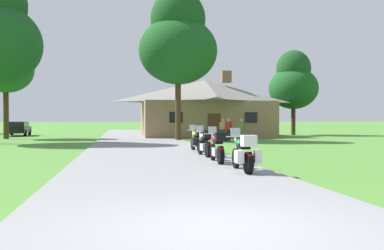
{
  "coord_description": "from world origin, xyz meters",
  "views": [
    {
      "loc": [
        -1.36,
        -5.87,
        1.64
      ],
      "look_at": [
        2.17,
        15.1,
        1.34
      ],
      "focal_mm": 39.03,
      "sensor_mm": 36.0,
      "label": 1
    }
  ],
  "objects_px": {
    "motorcycle_silver_third_in_row": "(205,143)",
    "tree_by_lodge_front": "(178,42)",
    "bystander_red_shirt_near_lodge": "(229,128)",
    "tree_right_of_lodge": "(293,83)",
    "motorcycle_green_nearest_to_camera": "(244,154)",
    "bystander_olive_shirt_by_tree": "(242,129)",
    "bystander_tan_shirt_beside_signpost": "(223,129)",
    "tree_left_far": "(6,63)",
    "parked_black_suv_far_left": "(18,128)",
    "motorcycle_yellow_farthest_in_row": "(198,140)",
    "motorcycle_red_second_in_row": "(217,147)"
  },
  "relations": [
    {
      "from": "tree_left_far",
      "to": "parked_black_suv_far_left",
      "type": "relative_size",
      "value": 1.96
    },
    {
      "from": "bystander_tan_shirt_beside_signpost",
      "to": "tree_by_lodge_front",
      "type": "relative_size",
      "value": 0.14
    },
    {
      "from": "bystander_red_shirt_near_lodge",
      "to": "bystander_olive_shirt_by_tree",
      "type": "distance_m",
      "value": 1.77
    },
    {
      "from": "motorcycle_green_nearest_to_camera",
      "to": "bystander_tan_shirt_beside_signpost",
      "type": "relative_size",
      "value": 1.25
    },
    {
      "from": "motorcycle_green_nearest_to_camera",
      "to": "motorcycle_red_second_in_row",
      "type": "height_order",
      "value": "same"
    },
    {
      "from": "motorcycle_silver_third_in_row",
      "to": "bystander_red_shirt_near_lodge",
      "type": "xyz_separation_m",
      "value": [
        4.38,
        12.83,
        0.33
      ]
    },
    {
      "from": "bystander_red_shirt_near_lodge",
      "to": "bystander_tan_shirt_beside_signpost",
      "type": "height_order",
      "value": "bystander_red_shirt_near_lodge"
    },
    {
      "from": "motorcycle_green_nearest_to_camera",
      "to": "tree_left_far",
      "type": "bearing_deg",
      "value": 119.16
    },
    {
      "from": "bystander_red_shirt_near_lodge",
      "to": "parked_black_suv_far_left",
      "type": "relative_size",
      "value": 0.36
    },
    {
      "from": "motorcycle_silver_third_in_row",
      "to": "bystander_tan_shirt_beside_signpost",
      "type": "height_order",
      "value": "bystander_tan_shirt_beside_signpost"
    },
    {
      "from": "motorcycle_green_nearest_to_camera",
      "to": "bystander_olive_shirt_by_tree",
      "type": "xyz_separation_m",
      "value": [
        4.8,
        16.59,
        0.34
      ]
    },
    {
      "from": "bystander_olive_shirt_by_tree",
      "to": "tree_right_of_lodge",
      "type": "xyz_separation_m",
      "value": [
        9.0,
        11.9,
        4.46
      ]
    },
    {
      "from": "motorcycle_yellow_farthest_in_row",
      "to": "parked_black_suv_far_left",
      "type": "height_order",
      "value": "parked_black_suv_far_left"
    },
    {
      "from": "motorcycle_silver_third_in_row",
      "to": "bystander_red_shirt_near_lodge",
      "type": "height_order",
      "value": "bystander_red_shirt_near_lodge"
    },
    {
      "from": "motorcycle_green_nearest_to_camera",
      "to": "bystander_olive_shirt_by_tree",
      "type": "height_order",
      "value": "bystander_olive_shirt_by_tree"
    },
    {
      "from": "bystander_olive_shirt_by_tree",
      "to": "parked_black_suv_far_left",
      "type": "height_order",
      "value": "bystander_olive_shirt_by_tree"
    },
    {
      "from": "motorcycle_red_second_in_row",
      "to": "bystander_olive_shirt_by_tree",
      "type": "relative_size",
      "value": 1.24
    },
    {
      "from": "motorcycle_red_second_in_row",
      "to": "motorcycle_silver_third_in_row",
      "type": "distance_m",
      "value": 2.68
    },
    {
      "from": "motorcycle_red_second_in_row",
      "to": "tree_right_of_lodge",
      "type": "relative_size",
      "value": 0.24
    },
    {
      "from": "motorcycle_red_second_in_row",
      "to": "tree_right_of_lodge",
      "type": "xyz_separation_m",
      "value": [
        13.97,
        25.72,
        4.79
      ]
    },
    {
      "from": "bystander_olive_shirt_by_tree",
      "to": "parked_black_suv_far_left",
      "type": "xyz_separation_m",
      "value": [
        -18.44,
        14.55,
        -0.17
      ]
    },
    {
      "from": "motorcycle_silver_third_in_row",
      "to": "tree_right_of_lodge",
      "type": "bearing_deg",
      "value": 56.67
    },
    {
      "from": "bystander_red_shirt_near_lodge",
      "to": "tree_right_of_lodge",
      "type": "height_order",
      "value": "tree_right_of_lodge"
    },
    {
      "from": "motorcycle_red_second_in_row",
      "to": "bystander_tan_shirt_beside_signpost",
      "type": "relative_size",
      "value": 1.25
    },
    {
      "from": "tree_by_lodge_front",
      "to": "bystander_tan_shirt_beside_signpost",
      "type": "bearing_deg",
      "value": -12.52
    },
    {
      "from": "motorcycle_green_nearest_to_camera",
      "to": "motorcycle_yellow_farthest_in_row",
      "type": "distance_m",
      "value": 8.12
    },
    {
      "from": "parked_black_suv_far_left",
      "to": "bystander_red_shirt_near_lodge",
      "type": "bearing_deg",
      "value": -39.54
    },
    {
      "from": "tree_by_lodge_front",
      "to": "parked_black_suv_far_left",
      "type": "xyz_separation_m",
      "value": [
        -14.29,
        11.54,
        -6.79
      ]
    },
    {
      "from": "motorcycle_yellow_farthest_in_row",
      "to": "tree_right_of_lodge",
      "type": "distance_m",
      "value": 25.04
    },
    {
      "from": "motorcycle_silver_third_in_row",
      "to": "bystander_tan_shirt_beside_signpost",
      "type": "xyz_separation_m",
      "value": [
        4.09,
        13.41,
        0.31
      ]
    },
    {
      "from": "motorcycle_yellow_farthest_in_row",
      "to": "motorcycle_red_second_in_row",
      "type": "bearing_deg",
      "value": -95.86
    },
    {
      "from": "motorcycle_silver_third_in_row",
      "to": "tree_by_lodge_front",
      "type": "bearing_deg",
      "value": 84.74
    },
    {
      "from": "motorcycle_silver_third_in_row",
      "to": "parked_black_suv_far_left",
      "type": "height_order",
      "value": "parked_black_suv_far_left"
    },
    {
      "from": "motorcycle_yellow_farthest_in_row",
      "to": "tree_right_of_lodge",
      "type": "relative_size",
      "value": 0.24
    },
    {
      "from": "tree_left_far",
      "to": "parked_black_suv_far_left",
      "type": "bearing_deg",
      "value": 94.75
    },
    {
      "from": "motorcycle_red_second_in_row",
      "to": "motorcycle_yellow_farthest_in_row",
      "type": "xyz_separation_m",
      "value": [
        0.24,
        5.35,
        -0.01
      ]
    },
    {
      "from": "bystander_red_shirt_near_lodge",
      "to": "tree_right_of_lodge",
      "type": "bearing_deg",
      "value": -96.41
    },
    {
      "from": "motorcycle_red_second_in_row",
      "to": "bystander_olive_shirt_by_tree",
      "type": "distance_m",
      "value": 14.69
    },
    {
      "from": "bystander_tan_shirt_beside_signpost",
      "to": "parked_black_suv_far_left",
      "type": "xyz_separation_m",
      "value": [
        -17.64,
        12.28,
        -0.15
      ]
    },
    {
      "from": "bystander_olive_shirt_by_tree",
      "to": "tree_by_lodge_front",
      "type": "bearing_deg",
      "value": 177.59
    },
    {
      "from": "motorcycle_yellow_farthest_in_row",
      "to": "bystander_red_shirt_near_lodge",
      "type": "xyz_separation_m",
      "value": [
        4.21,
        10.16,
        0.34
      ]
    },
    {
      "from": "bystander_red_shirt_near_lodge",
      "to": "bystander_tan_shirt_beside_signpost",
      "type": "relative_size",
      "value": 1.01
    },
    {
      "from": "motorcycle_yellow_farthest_in_row",
      "to": "tree_right_of_lodge",
      "type": "bearing_deg",
      "value": 52.74
    },
    {
      "from": "bystander_olive_shirt_by_tree",
      "to": "parked_black_suv_far_left",
      "type": "bearing_deg",
      "value": 175.35
    },
    {
      "from": "bystander_olive_shirt_by_tree",
      "to": "tree_left_far",
      "type": "distance_m",
      "value": 20.41
    },
    {
      "from": "bystander_red_shirt_near_lodge",
      "to": "tree_by_lodge_front",
      "type": "bearing_deg",
      "value": 16.47
    },
    {
      "from": "motorcycle_red_second_in_row",
      "to": "motorcycle_yellow_farthest_in_row",
      "type": "height_order",
      "value": "same"
    },
    {
      "from": "tree_right_of_lodge",
      "to": "tree_by_lodge_front",
      "type": "xyz_separation_m",
      "value": [
        -13.15,
        -8.89,
        2.16
      ]
    },
    {
      "from": "motorcycle_red_second_in_row",
      "to": "bystander_red_shirt_near_lodge",
      "type": "xyz_separation_m",
      "value": [
        4.45,
        15.51,
        0.33
      ]
    },
    {
      "from": "motorcycle_green_nearest_to_camera",
      "to": "tree_right_of_lodge",
      "type": "relative_size",
      "value": 0.24
    }
  ]
}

